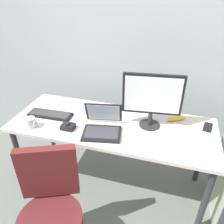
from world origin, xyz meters
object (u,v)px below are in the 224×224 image
Objects in this scene: office_chair at (52,217)px; keyboard at (50,114)px; trackball_mouse at (68,126)px; monitor_main at (152,98)px; paper_notepad at (183,133)px; coffee_mug at (31,123)px; laptop at (102,125)px; banana at (176,118)px; cell_phone at (208,127)px.

office_chair is 2.20× the size of keyboard.
keyboard is 0.29m from trackball_mouse.
monitor_main reaches higher than paper_notepad.
office_chair is at bearing -50.07° from coffee_mug.
laptop is at bearing 75.11° from office_chair.
coffee_mug is 0.49× the size of banana.
paper_notepad is (0.82, 0.79, 0.34)m from office_chair.
keyboard is at bearing 170.66° from laptop.
trackball_mouse reaches higher than keyboard.
monitor_main reaches higher than keyboard.
keyboard is 0.55m from laptop.
coffee_mug reaches higher than cell_phone.
trackball_mouse is (-0.66, -0.24, -0.25)m from monitor_main.
monitor_main reaches higher than trackball_mouse.
coffee_mug is (-0.06, -0.21, 0.03)m from keyboard.
paper_notepad is at bearing 44.07° from office_chair.
cell_phone is at bearing 12.61° from monitor_main.
laptop reaches higher than coffee_mug.
coffee_mug is (-0.60, -0.12, -0.01)m from laptop.
laptop is 2.56× the size of cell_phone.
office_chair is 4.80× the size of banana.
paper_notepad is 1.46× the size of cell_phone.
trackball_mouse is (-0.12, 0.59, 0.36)m from office_chair.
trackball_mouse is (-0.29, -0.05, -0.03)m from laptop.
laptop is (0.55, -0.09, 0.04)m from keyboard.
trackball_mouse is 1.18× the size of coffee_mug.
keyboard is 1.16m from banana.
keyboard is at bearing -167.45° from banana.
laptop is at bearing 10.58° from trackball_mouse.
office_chair is 1.16m from monitor_main.
coffee_mug is at bearing -153.02° from cell_phone.
office_chair reaches higher than cell_phone.
office_chair reaches higher than coffee_mug.
monitor_main is 0.37m from banana.
office_chair is 0.70m from trackball_mouse.
laptop reaches higher than cell_phone.
cell_phone is (1.15, 0.35, -0.02)m from trackball_mouse.
coffee_mug reaches higher than banana.
banana is at bearing 30.21° from laptop.
laptop reaches higher than office_chair.
monitor_main is 0.95m from keyboard.
trackball_mouse is at bearing -167.48° from paper_notepad.
office_chair reaches higher than trackball_mouse.
coffee_mug is 1.28m from banana.
coffee_mug is at bearing 129.93° from office_chair.
laptop is 1.91× the size of banana.
office_chair is at bearing -126.59° from cell_phone.
banana is at bearing 21.27° from coffee_mug.
cell_phone is at bearing 42.49° from office_chair.
keyboard is at bearing -176.88° from paper_notepad.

